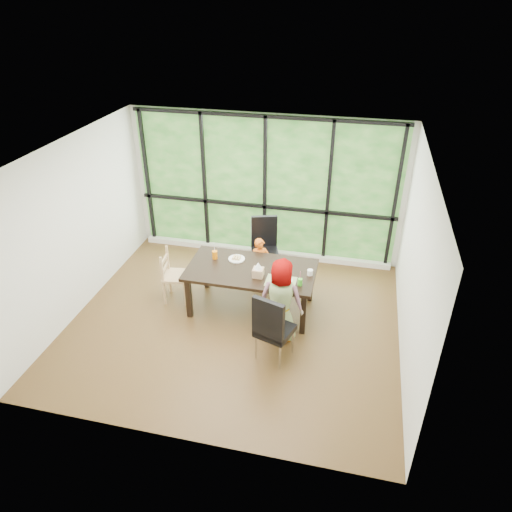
% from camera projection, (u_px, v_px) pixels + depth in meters
% --- Properties ---
extents(ground, '(5.00, 5.00, 0.00)m').
position_uv_depth(ground, '(235.00, 321.00, 7.32)').
color(ground, black).
rests_on(ground, ground).
extents(back_wall, '(5.00, 0.00, 5.00)m').
position_uv_depth(back_wall, '(265.00, 188.00, 8.52)').
color(back_wall, silver).
rests_on(back_wall, ground).
extents(foliage_backdrop, '(4.80, 0.02, 2.65)m').
position_uv_depth(foliage_backdrop, '(265.00, 188.00, 8.50)').
color(foliage_backdrop, '#194817').
rests_on(foliage_backdrop, back_wall).
extents(window_mullions, '(4.80, 0.06, 2.65)m').
position_uv_depth(window_mullions, '(265.00, 189.00, 8.47)').
color(window_mullions, black).
rests_on(window_mullions, back_wall).
extents(window_sill, '(4.80, 0.12, 0.10)m').
position_uv_depth(window_sill, '(264.00, 252.00, 9.10)').
color(window_sill, silver).
rests_on(window_sill, ground).
extents(dining_table, '(2.06, 1.19, 0.75)m').
position_uv_depth(dining_table, '(251.00, 289.00, 7.43)').
color(dining_table, black).
rests_on(dining_table, ground).
extents(chair_window_leather, '(0.57, 0.57, 1.08)m').
position_uv_depth(chair_window_leather, '(265.00, 249.00, 8.21)').
color(chair_window_leather, black).
rests_on(chair_window_leather, ground).
extents(chair_interior_leather, '(0.58, 0.58, 1.08)m').
position_uv_depth(chair_interior_leather, '(275.00, 326.00, 6.37)').
color(chair_interior_leather, black).
rests_on(chair_interior_leather, ground).
extents(chair_end_beech, '(0.45, 0.47, 0.90)m').
position_uv_depth(chair_end_beech, '(176.00, 276.00, 7.62)').
color(chair_end_beech, tan).
rests_on(chair_end_beech, ground).
extents(child_toddler, '(0.40, 0.34, 0.93)m').
position_uv_depth(child_toddler, '(260.00, 263.00, 7.92)').
color(child_toddler, '#DE5E12').
rests_on(child_toddler, ground).
extents(child_older, '(0.67, 0.46, 1.31)m').
position_uv_depth(child_older, '(281.00, 301.00, 6.67)').
color(child_older, gray).
rests_on(child_older, ground).
extents(placemat, '(0.45, 0.33, 0.01)m').
position_uv_depth(placemat, '(281.00, 281.00, 6.93)').
color(placemat, tan).
rests_on(placemat, dining_table).
extents(plate_far, '(0.27, 0.27, 0.02)m').
position_uv_depth(plate_far, '(237.00, 259.00, 7.48)').
color(plate_far, white).
rests_on(plate_far, dining_table).
extents(plate_near, '(0.24, 0.24, 0.01)m').
position_uv_depth(plate_near, '(285.00, 280.00, 6.95)').
color(plate_near, white).
rests_on(plate_near, dining_table).
extents(orange_cup, '(0.09, 0.09, 0.14)m').
position_uv_depth(orange_cup, '(215.00, 255.00, 7.48)').
color(orange_cup, orange).
rests_on(orange_cup, dining_table).
extents(green_cup, '(0.07, 0.07, 0.11)m').
position_uv_depth(green_cup, '(300.00, 282.00, 6.82)').
color(green_cup, green).
rests_on(green_cup, dining_table).
extents(white_mug, '(0.09, 0.09, 0.09)m').
position_uv_depth(white_mug, '(310.00, 272.00, 7.07)').
color(white_mug, white).
rests_on(white_mug, dining_table).
extents(tissue_box, '(0.16, 0.16, 0.14)m').
position_uv_depth(tissue_box, '(258.00, 273.00, 7.02)').
color(tissue_box, tan).
rests_on(tissue_box, dining_table).
extents(crepe_rolls_far, '(0.15, 0.12, 0.04)m').
position_uv_depth(crepe_rolls_far, '(237.00, 257.00, 7.47)').
color(crepe_rolls_far, tan).
rests_on(crepe_rolls_far, plate_far).
extents(crepe_rolls_near, '(0.10, 0.12, 0.04)m').
position_uv_depth(crepe_rolls_near, '(285.00, 279.00, 6.93)').
color(crepe_rolls_near, tan).
rests_on(crepe_rolls_near, plate_near).
extents(straw_white, '(0.01, 0.04, 0.20)m').
position_uv_depth(straw_white, '(215.00, 249.00, 7.42)').
color(straw_white, white).
rests_on(straw_white, orange_cup).
extents(straw_pink, '(0.01, 0.04, 0.20)m').
position_uv_depth(straw_pink, '(300.00, 277.00, 6.78)').
color(straw_pink, pink).
rests_on(straw_pink, green_cup).
extents(tissue, '(0.12, 0.12, 0.11)m').
position_uv_depth(tissue, '(258.00, 266.00, 6.96)').
color(tissue, white).
rests_on(tissue, tissue_box).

